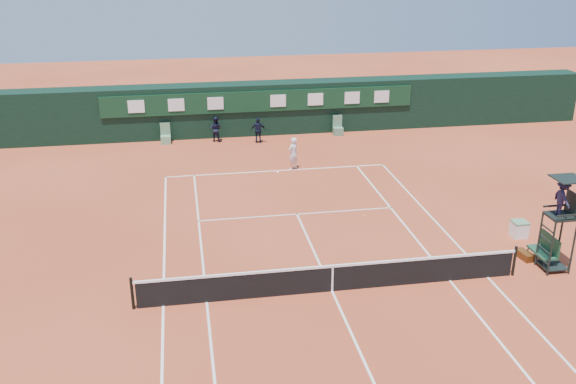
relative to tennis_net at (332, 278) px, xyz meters
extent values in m
plane|color=#BE4D2D|center=(0.00, 0.00, -0.51)|extent=(90.00, 90.00, 0.00)
cube|color=white|center=(0.00, 11.88, -0.50)|extent=(11.05, 0.08, 0.01)
cube|color=white|center=(5.49, 0.00, -0.50)|extent=(0.08, 23.85, 0.01)
cube|color=white|center=(-5.49, 0.00, -0.50)|extent=(0.08, 23.85, 0.01)
cube|color=white|center=(4.12, 0.00, -0.50)|extent=(0.08, 23.85, 0.01)
cube|color=silver|center=(-4.12, 0.00, -0.50)|extent=(0.08, 23.85, 0.01)
cube|color=silver|center=(0.00, 6.40, -0.50)|extent=(8.31, 0.08, 0.01)
cube|color=white|center=(0.00, 0.00, -0.50)|extent=(0.08, 12.88, 0.01)
cube|color=white|center=(0.00, 11.73, -0.50)|extent=(0.08, 0.30, 0.01)
cube|color=black|center=(0.00, 0.00, -0.06)|extent=(12.60, 0.04, 0.90)
cube|color=white|center=(0.00, 0.00, 0.42)|extent=(12.80, 0.06, 0.08)
cube|color=white|center=(0.00, 0.00, -0.05)|extent=(0.06, 0.05, 0.92)
cylinder|color=black|center=(6.40, 0.00, 0.04)|extent=(0.10, 0.10, 1.10)
cylinder|color=black|center=(-6.40, 0.00, 0.04)|extent=(0.10, 0.10, 1.10)
cube|color=black|center=(0.00, 18.75, 0.99)|extent=(40.00, 1.50, 3.00)
cube|color=#0D321B|center=(0.00, 17.94, 1.59)|extent=(18.00, 0.10, 1.20)
cube|color=white|center=(-7.00, 17.87, 1.59)|extent=(0.90, 0.04, 0.70)
cube|color=white|center=(-4.80, 17.87, 1.59)|extent=(0.90, 0.04, 0.70)
cube|color=silver|center=(-2.60, 17.87, 1.59)|extent=(0.90, 0.04, 0.70)
cube|color=white|center=(1.00, 17.87, 1.59)|extent=(0.90, 0.04, 0.70)
cube|color=white|center=(3.20, 17.87, 1.59)|extent=(0.90, 0.04, 0.70)
cube|color=white|center=(5.40, 17.87, 1.59)|extent=(0.90, 0.04, 0.70)
cube|color=white|center=(7.20, 17.87, 1.59)|extent=(0.90, 0.04, 0.70)
cube|color=#64996C|center=(-5.50, 17.45, -0.28)|extent=(0.55, 0.50, 0.46)
cube|color=#54815C|center=(-5.50, 17.67, 0.29)|extent=(0.55, 0.06, 0.70)
cube|color=#548060|center=(4.50, 17.45, -0.28)|extent=(0.55, 0.50, 0.46)
cube|color=#537F5F|center=(4.50, 17.67, 0.29)|extent=(0.55, 0.06, 0.70)
cylinder|color=black|center=(7.57, -0.23, 0.49)|extent=(0.07, 0.07, 2.00)
cylinder|color=black|center=(7.57, 0.57, 0.49)|extent=(0.07, 0.07, 2.00)
cylinder|color=black|center=(8.37, -0.23, 0.49)|extent=(0.07, 0.07, 2.00)
cylinder|color=black|center=(8.37, 0.57, 0.49)|extent=(0.07, 0.07, 2.00)
cube|color=black|center=(7.97, 0.17, 1.53)|extent=(0.85, 0.85, 0.08)
cube|color=black|center=(8.37, 0.17, 1.94)|extent=(0.06, 0.85, 0.80)
cube|color=black|center=(7.97, -0.25, 1.74)|extent=(0.85, 0.05, 0.06)
cube|color=black|center=(7.97, 0.59, 1.74)|extent=(0.85, 0.05, 0.06)
cylinder|color=black|center=(8.37, 0.57, 2.39)|extent=(0.04, 0.04, 1.00)
cube|color=black|center=(8.02, 0.17, 2.89)|extent=(0.95, 0.95, 0.04)
cube|color=black|center=(7.97, 0.17, -0.36)|extent=(0.80, 0.80, 0.05)
cube|color=black|center=(7.57, 0.17, -0.11)|extent=(0.04, 0.80, 0.04)
cube|color=black|center=(7.57, 0.17, 0.29)|extent=(0.04, 0.80, 0.04)
cube|color=black|center=(7.57, 0.17, 0.69)|extent=(0.04, 0.80, 0.04)
cube|color=black|center=(7.57, 0.17, 1.09)|extent=(0.04, 0.80, 0.04)
imported|color=#1B1933|center=(7.92, 0.17, 2.21)|extent=(0.47, 0.82, 1.28)
cube|color=#1B442E|center=(7.80, 0.61, -0.06)|extent=(0.55, 1.20, 0.08)
cube|color=#1A4226|center=(8.05, 0.61, 0.29)|extent=(0.06, 1.20, 0.60)
cylinder|color=black|center=(7.58, 0.06, -0.30)|extent=(0.04, 0.04, 0.41)
cylinder|color=black|center=(8.02, 0.06, -0.30)|extent=(0.04, 0.04, 0.41)
cylinder|color=black|center=(7.58, 1.16, -0.30)|extent=(0.04, 0.04, 0.41)
cylinder|color=black|center=(8.02, 1.16, -0.30)|extent=(0.04, 0.04, 0.41)
cube|color=black|center=(7.42, 1.07, -0.37)|extent=(0.43, 0.77, 0.28)
cube|color=white|center=(8.13, 2.83, -0.21)|extent=(0.55, 0.55, 0.60)
cube|color=#5C8D61|center=(8.13, 2.83, 0.11)|extent=(0.57, 0.57, 0.05)
sphere|color=#CCF138|center=(2.75, 5.67, -0.48)|extent=(0.07, 0.07, 0.07)
imported|color=white|center=(0.83, 11.98, 0.32)|extent=(0.72, 0.69, 1.66)
imported|color=black|center=(-2.68, 17.42, 0.21)|extent=(0.86, 0.78, 1.44)
imported|color=black|center=(-0.32, 16.72, 0.22)|extent=(0.88, 0.43, 1.46)
camera|label=1|loc=(-4.54, -17.93, 10.36)|focal=40.00mm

